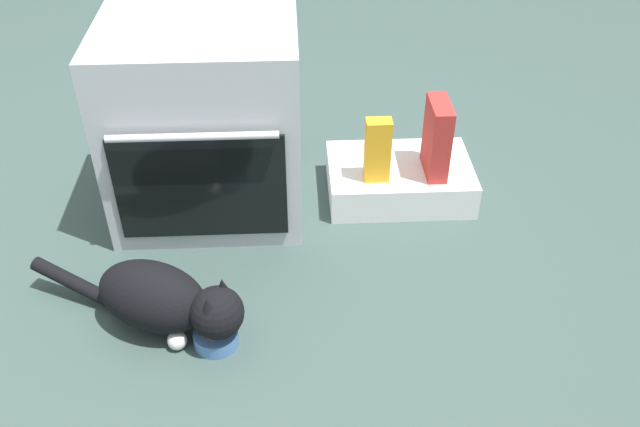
# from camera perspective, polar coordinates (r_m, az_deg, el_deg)

# --- Properties ---
(ground) EXTENTS (8.00, 8.00, 0.00)m
(ground) POSITION_cam_1_polar(r_m,az_deg,el_deg) (2.28, -9.26, -5.90)
(ground) COLOR #384C47
(oven) EXTENTS (0.65, 0.55, 0.70)m
(oven) POSITION_cam_1_polar(r_m,az_deg,el_deg) (2.41, -9.58, 7.27)
(oven) COLOR #B7BABF
(oven) RESTS_ON ground
(pantry_cabinet) EXTENTS (0.54, 0.36, 0.13)m
(pantry_cabinet) POSITION_cam_1_polar(r_m,az_deg,el_deg) (2.62, 6.61, 2.88)
(pantry_cabinet) COLOR white
(pantry_cabinet) RESTS_ON ground
(food_bowl) EXTENTS (0.13, 0.13, 0.08)m
(food_bowl) POSITION_cam_1_polar(r_m,az_deg,el_deg) (2.08, -8.66, -10.06)
(food_bowl) COLOR #4C7AB7
(food_bowl) RESTS_ON ground
(cat) EXTENTS (0.69, 0.38, 0.23)m
(cat) POSITION_cam_1_polar(r_m,az_deg,el_deg) (2.08, -12.89, -6.98)
(cat) COLOR black
(cat) RESTS_ON ground
(cereal_box) EXTENTS (0.07, 0.18, 0.28)m
(cereal_box) POSITION_cam_1_polar(r_m,az_deg,el_deg) (2.49, 9.72, 6.21)
(cereal_box) COLOR #B72D28
(cereal_box) RESTS_ON pantry_cabinet
(juice_carton) EXTENTS (0.09, 0.06, 0.24)m
(juice_carton) POSITION_cam_1_polar(r_m,az_deg,el_deg) (2.43, 4.82, 5.27)
(juice_carton) COLOR orange
(juice_carton) RESTS_ON pantry_cabinet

